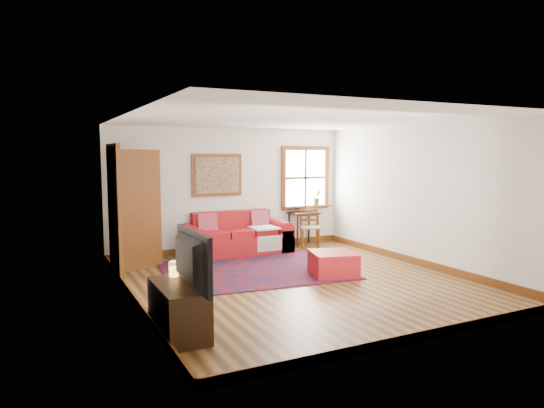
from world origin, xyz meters
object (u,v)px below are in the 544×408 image
ladder_back_chair (310,225)px  side_table (304,218)px  media_cabinet (178,309)px  red_leather_sofa (236,240)px  red_ottoman (333,264)px

ladder_back_chair → side_table: bearing=92.8°
ladder_back_chair → media_cabinet: size_ratio=0.85×
red_leather_sofa → side_table: red_leather_sofa is taller
side_table → media_cabinet: size_ratio=0.71×
ladder_back_chair → media_cabinet: ladder_back_chair is taller
side_table → media_cabinet: side_table is taller
red_leather_sofa → side_table: 1.69m
red_leather_sofa → red_ottoman: (0.74, -2.34, -0.08)m
media_cabinet → ladder_back_chair: bearing=43.6°
red_leather_sofa → red_ottoman: 2.45m
side_table → red_ottoman: bearing=-109.8°
ladder_back_chair → media_cabinet: 5.34m
red_ottoman → red_leather_sofa: bearing=123.1°
media_cabinet → red_leather_sofa: bearing=59.3°
red_leather_sofa → ladder_back_chair: size_ratio=2.46×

